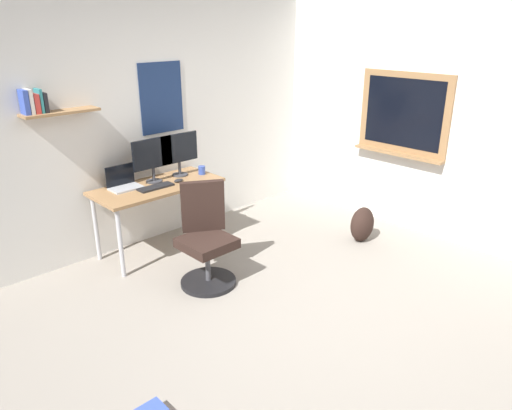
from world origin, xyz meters
TOP-DOWN VIEW (x-y plane):
  - ground_plane at (0.00, 0.00)m, footprint 5.20×5.20m
  - wall_back at (-0.01, 2.45)m, footprint 5.00×0.30m
  - wall_right at (2.45, 0.03)m, footprint 0.22×5.00m
  - desk at (-0.05, 2.06)m, footprint 1.32×0.62m
  - office_chair at (-0.11, 1.19)m, footprint 0.55×0.56m
  - laptop at (-0.35, 2.21)m, footprint 0.31×0.21m
  - monitor_primary at (-0.02, 2.16)m, footprint 0.46×0.17m
  - monitor_secondary at (0.31, 2.16)m, footprint 0.46×0.17m
  - keyboard at (-0.12, 1.99)m, footprint 0.37×0.13m
  - computer_mouse at (0.16, 1.99)m, footprint 0.10×0.06m
  - coffee_mug at (0.51, 2.04)m, footprint 0.08×0.08m
  - backpack at (1.69, 0.69)m, footprint 0.32×0.22m

SIDE VIEW (x-z plane):
  - ground_plane at x=0.00m, z-range 0.00..0.00m
  - backpack at x=1.69m, z-range 0.00..0.40m
  - office_chair at x=-0.11m, z-range -0.07..0.88m
  - desk at x=-0.05m, z-range 0.29..1.02m
  - keyboard at x=-0.12m, z-range 0.73..0.75m
  - computer_mouse at x=0.16m, z-range 0.73..0.77m
  - coffee_mug at x=0.51m, z-range 0.73..0.83m
  - laptop at x=-0.35m, z-range 0.68..0.90m
  - monitor_primary at x=-0.02m, z-range 0.77..1.24m
  - monitor_secondary at x=0.31m, z-range 0.77..1.24m
  - wall_right at x=2.45m, z-range 0.00..2.60m
  - wall_back at x=-0.01m, z-range 0.00..2.60m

